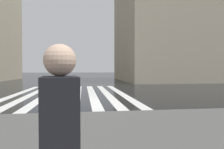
# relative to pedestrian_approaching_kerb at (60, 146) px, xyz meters

# --- Properties ---
(ground_plane) EXTENTS (220.00, 220.00, 0.00)m
(ground_plane) POSITION_rel_pedestrian_approaching_kerb_xyz_m (9.08, 0.05, -1.14)
(ground_plane) COLOR black
(zebra_crossing) EXTENTS (13.00, 7.50, 0.01)m
(zebra_crossing) POSITION_rel_pedestrian_approaching_kerb_xyz_m (13.08, 0.74, -1.13)
(zebra_crossing) COLOR silver
(zebra_crossing) RESTS_ON ground_plane
(haussmann_block_corner) EXTENTS (15.48, 25.86, 20.46)m
(haussmann_block_corner) POSITION_rel_pedestrian_approaching_kerb_xyz_m (29.31, -18.80, 8.88)
(haussmann_block_corner) COLOR tan
(haussmann_block_corner) RESTS_ON ground_plane
(pedestrian_approaching_kerb) EXTENTS (0.42, 0.28, 1.68)m
(pedestrian_approaching_kerb) POSITION_rel_pedestrian_approaching_kerb_xyz_m (0.00, 0.00, 0.00)
(pedestrian_approaching_kerb) COLOR black
(pedestrian_approaching_kerb) RESTS_ON sidewalk_pavement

